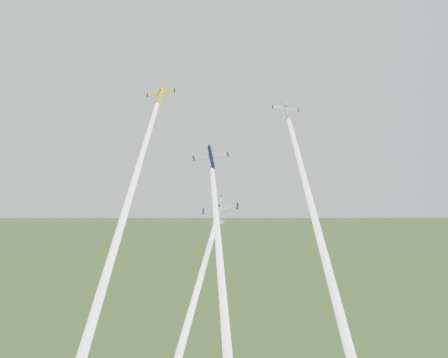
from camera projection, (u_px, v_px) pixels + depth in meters
plane_yellow at (160, 94)px, 135.85m from camera, size 7.75×7.09×7.54m
smoke_trail_yellow at (116, 243)px, 113.08m from camera, size 13.33×46.04×62.16m
plane_navy at (211, 158)px, 126.39m from camera, size 9.63×6.96×8.22m
smoke_trail_navy at (223, 302)px, 106.72m from camera, size 8.25×38.94×51.64m
plane_silver_right at (286, 109)px, 132.30m from camera, size 7.29×6.43×6.52m
smoke_trail_silver_right at (326, 262)px, 109.92m from camera, size 13.48×44.69×60.41m
plane_silver_low at (219, 211)px, 122.15m from camera, size 9.28×9.34×9.11m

